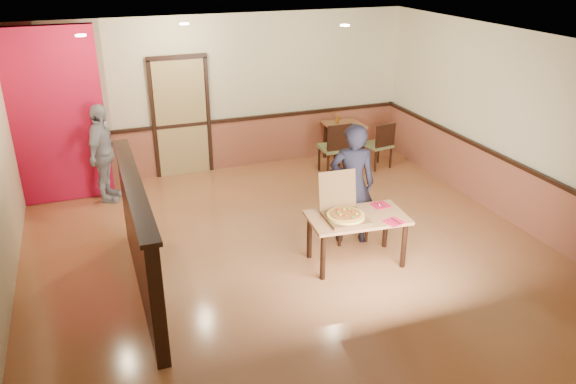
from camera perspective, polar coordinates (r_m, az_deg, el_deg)
name	(u,v)px	position (r m, az deg, el deg)	size (l,w,h in m)	color
floor	(292,253)	(7.73, 0.40, -6.23)	(7.00, 7.00, 0.00)	#B16F44
ceiling	(293,45)	(6.78, 0.47, 14.73)	(7.00, 7.00, 0.00)	black
wall_back	(224,94)	(10.34, -6.57, 9.84)	(7.00, 7.00, 0.00)	beige
wall_right	(515,128)	(8.93, 22.05, 6.00)	(7.00, 7.00, 0.00)	beige
wainscot_back	(226,145)	(10.58, -6.29, 4.81)	(7.00, 0.04, 0.90)	#98543D
chair_rail_back	(225,121)	(10.42, -6.38, 7.22)	(7.00, 0.06, 0.06)	black
wainscot_right	(503,188)	(9.22, 21.01, 0.38)	(0.04, 7.00, 0.90)	#98543D
chair_rail_right	(507,159)	(9.05, 21.35, 3.09)	(0.06, 7.00, 0.06)	black
back_door	(181,118)	(10.24, -10.79, 7.40)	(0.90, 0.06, 2.10)	tan
booth_partition	(139,236)	(6.83, -14.90, -4.39)	(0.20, 3.10, 1.44)	black
red_accent_panel	(51,117)	(9.59, -22.93, 7.00)	(1.60, 0.20, 2.78)	#BE0D31
spot_a	(81,35)	(8.13, -20.31, 14.70)	(0.14, 0.14, 0.02)	beige
spot_b	(184,24)	(8.96, -10.50, 16.45)	(0.14, 0.14, 0.02)	beige
spot_c	(345,25)	(8.70, 5.81, 16.50)	(0.14, 0.14, 0.02)	beige
main_table	(357,223)	(7.32, 7.01, -3.19)	(1.32, 0.83, 0.68)	#BA7C4E
diner_chair	(347,201)	(8.00, 6.01, -0.94)	(0.52, 0.52, 0.99)	#616C3F
side_chair_left	(336,146)	(10.18, 4.88, 4.64)	(0.50, 0.50, 0.99)	#616C3F
side_chair_right	(380,143)	(10.61, 9.34, 4.89)	(0.51, 0.51, 0.89)	#616C3F
side_table	(344,133)	(10.89, 5.66, 6.03)	(0.71, 0.71, 0.74)	#BA7C4E
diner	(352,184)	(7.74, 6.52, 0.79)	(0.63, 0.41, 1.73)	black
passerby	(103,154)	(9.48, -18.30, 3.71)	(0.95, 0.39, 1.61)	#9B9BA3
pizza_box	(344,213)	(7.18, 5.72, -2.11)	(0.54, 0.63, 0.54)	brown
pizza	(346,216)	(7.14, 5.89, -2.40)	(0.48, 0.48, 0.03)	gold
napkin_near	(394,222)	(7.19, 10.70, -2.99)	(0.26, 0.26, 0.01)	red
napkin_far	(380,205)	(7.61, 9.37, -1.33)	(0.24, 0.24, 0.01)	red
condiment	(338,119)	(10.84, 5.06, 7.40)	(0.07, 0.07, 0.17)	brown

